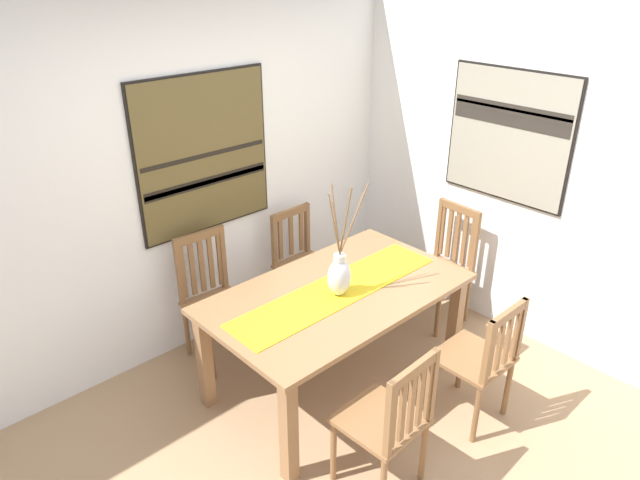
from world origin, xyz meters
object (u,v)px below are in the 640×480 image
chair_4 (390,420)px  dining_table (337,304)px  chair_0 (213,296)px  painting_on_back_wall (204,154)px  centerpiece_vase (339,274)px  chair_3 (444,263)px  chair_1 (481,358)px  painting_on_side_wall (509,136)px  chair_2 (303,262)px

chair_4 → dining_table: bearing=63.5°
chair_0 → painting_on_back_wall: bearing=53.4°
centerpiece_vase → painting_on_back_wall: size_ratio=0.67×
chair_3 → centerpiece_vase: bearing=-177.7°
painting_on_back_wall → chair_1: bearing=-72.0°
centerpiece_vase → painting_on_side_wall: 1.67m
chair_2 → chair_3: size_ratio=0.92×
chair_0 → chair_1: (0.84, -1.72, -0.03)m
centerpiece_vase → chair_1: centerpiece_vase is taller
chair_0 → chair_2: (0.86, -0.01, -0.03)m
chair_3 → chair_4: (-1.64, -0.84, -0.02)m
centerpiece_vase → chair_2: bearing=62.6°
dining_table → chair_4: bearing=-116.5°
chair_0 → chair_2: bearing=-0.6°
dining_table → painting_on_back_wall: 1.41m
painting_on_back_wall → chair_4: bearing=-95.4°
chair_1 → chair_4: bearing=178.1°
dining_table → centerpiece_vase: (-0.02, -0.04, 0.25)m
chair_1 → painting_on_side_wall: size_ratio=0.92×
painting_on_side_wall → chair_4: bearing=-162.7°
chair_2 → painting_on_side_wall: 1.86m
painting_on_side_wall → dining_table: bearing=170.9°
chair_2 → chair_4: bearing=-116.9°
chair_0 → centerpiece_vase: bearing=-65.8°
centerpiece_vase → dining_table: bearing=62.0°
dining_table → painting_on_back_wall: bearing=101.7°
painting_on_back_wall → chair_3: bearing=-37.4°
chair_2 → chair_1: bearing=-90.9°
painting_on_back_wall → centerpiece_vase: bearing=-79.8°
dining_table → chair_4: 0.95m
chair_1 → chair_4: (-0.83, 0.03, 0.01)m
chair_1 → dining_table: bearing=115.4°
chair_3 → painting_on_side_wall: bearing=-42.0°
chair_4 → chair_0: bearing=90.3°
dining_table → chair_3: chair_3 is taller
dining_table → chair_3: bearing=0.3°
chair_0 → chair_4: 1.69m
chair_0 → chair_2: size_ratio=1.08×
chair_1 → chair_2: 1.71m
chair_4 → painting_on_back_wall: size_ratio=0.82×
chair_0 → chair_3: chair_3 is taller
centerpiece_vase → chair_3: bearing=2.3°
chair_0 → chair_1: 1.91m
dining_table → chair_0: size_ratio=1.78×
painting_on_back_wall → chair_2: bearing=-22.1°
chair_3 → chair_4: chair_3 is taller
centerpiece_vase → painting_on_side_wall: painting_on_side_wall is taller
chair_4 → chair_3: bearing=27.2°
chair_1 → chair_3: (0.81, 0.87, 0.03)m
painting_on_back_wall → painting_on_side_wall: 2.20m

